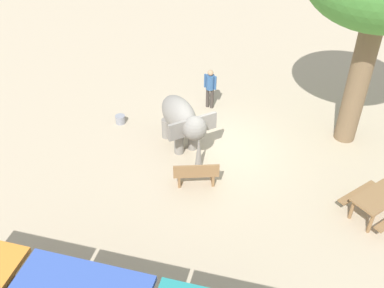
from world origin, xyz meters
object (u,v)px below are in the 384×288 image
object	(u,v)px
elephant	(182,120)
picnic_table_near	(377,201)
feed_bucket	(120,119)
person_handler	(210,86)
wooden_bench	(196,174)

from	to	relation	value
elephant	picnic_table_near	world-z (taller)	elephant
elephant	feed_bucket	size ratio (longest dim) A/B	6.59
elephant	person_handler	size ratio (longest dim) A/B	1.46
person_handler	picnic_table_near	bearing A→B (deg)	63.50
person_handler	wooden_bench	xyz separation A→B (m)	(-0.61, 4.55, -0.48)
elephant	feed_bucket	world-z (taller)	elephant
person_handler	feed_bucket	distance (m)	3.64
elephant	picnic_table_near	xyz separation A→B (m)	(-6.19, 1.79, -0.53)
person_handler	picnic_table_near	size ratio (longest dim) A/B	0.77
picnic_table_near	feed_bucket	xyz separation A→B (m)	(8.83, -2.59, -0.43)
person_handler	feed_bucket	world-z (taller)	person_handler
wooden_bench	person_handler	bearing A→B (deg)	79.72
wooden_bench	feed_bucket	bearing A→B (deg)	126.08
picnic_table_near	person_handler	bearing A→B (deg)	93.30
wooden_bench	picnic_table_near	xyz separation A→B (m)	(-5.25, -0.02, 0.12)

